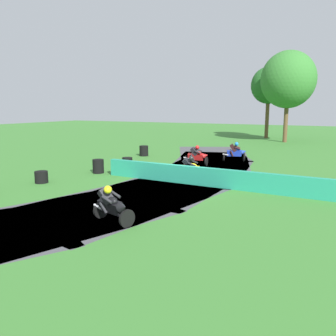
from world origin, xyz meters
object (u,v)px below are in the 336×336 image
object	(u,v)px
tire_stack_mid_b	(98,166)
tire_stack_extra_a	(144,151)
motorcycle_trailing_red	(197,156)
motorcycle_lead_black	(112,205)
motorcycle_fourth_blue	(235,152)
tire_stack_mid_a	(41,177)
tire_stack_far	(127,160)
motorcycle_chase_yellow	(191,169)

from	to	relation	value
tire_stack_mid_b	tire_stack_extra_a	distance (m)	7.43
motorcycle_trailing_red	tire_stack_extra_a	bearing A→B (deg)	156.67
motorcycle_lead_black	tire_stack_extra_a	distance (m)	15.95
tire_stack_mid_b	motorcycle_fourth_blue	bearing A→B (deg)	52.81
motorcycle_lead_black	tire_stack_mid_a	size ratio (longest dim) A/B	2.59
tire_stack_mid_a	tire_stack_mid_b	bearing A→B (deg)	75.16
motorcycle_trailing_red	tire_stack_far	bearing A→B (deg)	-164.42
motorcycle_chase_yellow	tire_stack_extra_a	distance (m)	9.81
tire_stack_far	tire_stack_extra_a	bearing A→B (deg)	103.09
tire_stack_mid_b	tire_stack_far	world-z (taller)	tire_stack_mid_b
motorcycle_lead_black	motorcycle_chase_yellow	world-z (taller)	motorcycle_chase_yellow
motorcycle_lead_black	tire_stack_extra_a	bearing A→B (deg)	117.08
motorcycle_fourth_blue	tire_stack_mid_b	size ratio (longest dim) A/B	2.13
motorcycle_lead_black	tire_stack_far	size ratio (longest dim) A/B	2.43
motorcycle_chase_yellow	tire_stack_mid_b	xyz separation A→B (m)	(-5.67, -0.41, -0.24)
motorcycle_chase_yellow	tire_stack_mid_a	xyz separation A→B (m)	(-6.58, -3.83, -0.34)
tire_stack_mid_a	tire_stack_mid_b	size ratio (longest dim) A/B	0.81
motorcycle_chase_yellow	tire_stack_mid_b	bearing A→B (deg)	-175.87
motorcycle_lead_black	tire_stack_far	world-z (taller)	motorcycle_lead_black
motorcycle_trailing_red	tire_stack_mid_a	world-z (taller)	motorcycle_trailing_red
motorcycle_trailing_red	tire_stack_mid_b	world-z (taller)	motorcycle_trailing_red
motorcycle_chase_yellow	tire_stack_far	bearing A→B (deg)	151.68
motorcycle_lead_black	tire_stack_far	bearing A→B (deg)	121.22
motorcycle_trailing_red	tire_stack_mid_b	bearing A→B (deg)	-129.60
tire_stack_mid_b	tire_stack_extra_a	world-z (taller)	same
tire_stack_mid_a	tire_stack_extra_a	xyz separation A→B (m)	(-0.38, 10.74, 0.10)
motorcycle_lead_black	tire_stack_extra_a	world-z (taller)	motorcycle_lead_black
motorcycle_chase_yellow	tire_stack_extra_a	world-z (taller)	motorcycle_chase_yellow
motorcycle_trailing_red	motorcycle_fourth_blue	distance (m)	3.30
tire_stack_mid_b	tire_stack_far	xyz separation A→B (m)	(-0.45, 3.71, -0.20)
motorcycle_fourth_blue	motorcycle_lead_black	bearing A→B (deg)	-89.70
motorcycle_lead_black	tire_stack_far	distance (m)	12.40
motorcycle_lead_black	tire_stack_extra_a	size ratio (longest dim) A/B	2.11
motorcycle_chase_yellow	tire_stack_far	xyz separation A→B (m)	(-6.12, 3.30, -0.44)
tire_stack_extra_a	tire_stack_mid_b	bearing A→B (deg)	-80.00
tire_stack_mid_a	tire_stack_far	xyz separation A→B (m)	(0.46, 7.13, -0.10)
motorcycle_fourth_blue	tire_stack_extra_a	xyz separation A→B (m)	(-7.18, -0.45, -0.26)
motorcycle_chase_yellow	tire_stack_far	world-z (taller)	motorcycle_chase_yellow
motorcycle_fourth_blue	tire_stack_mid_b	xyz separation A→B (m)	(-5.89, -7.77, -0.26)
tire_stack_far	tire_stack_extra_a	distance (m)	3.71
tire_stack_mid_b	tire_stack_far	size ratio (longest dim) A/B	1.15
motorcycle_lead_black	tire_stack_mid_b	size ratio (longest dim) A/B	2.11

